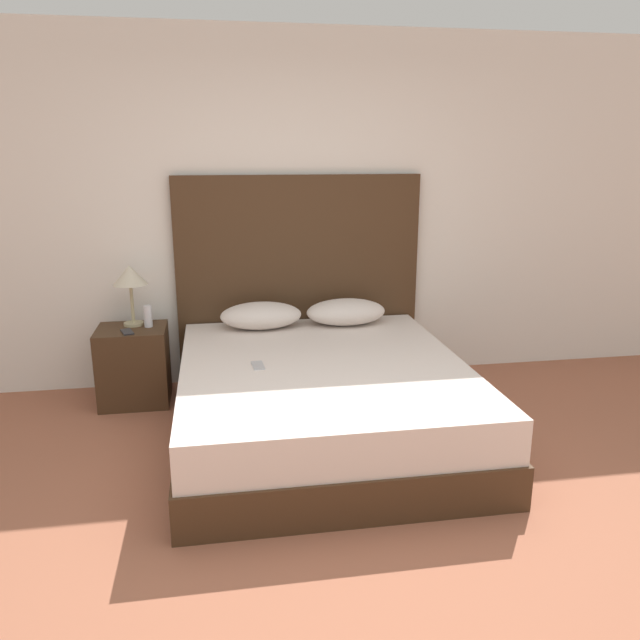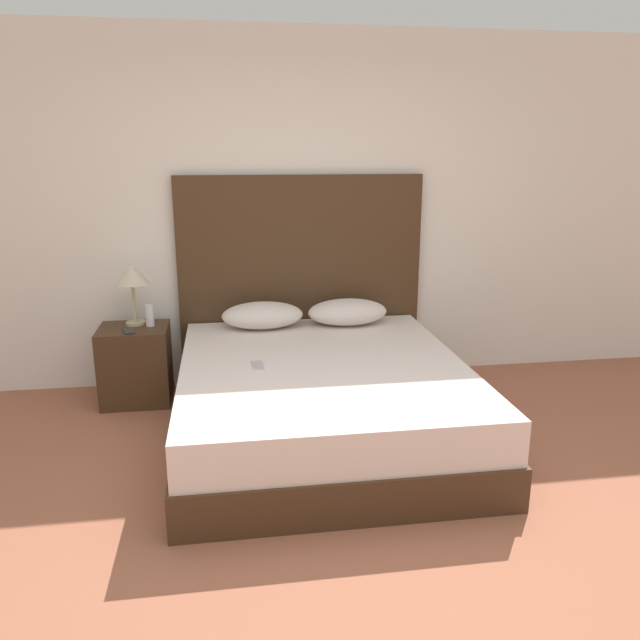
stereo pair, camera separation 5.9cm
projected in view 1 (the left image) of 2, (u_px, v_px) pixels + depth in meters
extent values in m
plane|color=#9E5B42|center=(343.00, 551.00, 2.93)|extent=(16.00, 16.00, 0.00)
cube|color=white|center=(283.00, 212.00, 4.85)|extent=(10.00, 0.06, 2.70)
cube|color=#422B19|center=(323.00, 417.00, 4.08)|extent=(1.82, 2.14, 0.25)
cube|color=silver|center=(323.00, 381.00, 4.01)|extent=(1.79, 2.10, 0.26)
cube|color=#422B19|center=(299.00, 280.00, 4.94)|extent=(1.92, 0.05, 1.64)
ellipsoid|color=silver|center=(261.00, 316.00, 4.70)|extent=(0.61, 0.35, 0.20)
ellipsoid|color=silver|center=(346.00, 312.00, 4.81)|extent=(0.61, 0.35, 0.20)
cube|color=#B7B7BC|center=(258.00, 365.00, 3.90)|extent=(0.08, 0.15, 0.01)
cube|color=#422B19|center=(134.00, 365.00, 4.59)|extent=(0.49, 0.43, 0.57)
cylinder|color=tan|center=(134.00, 324.00, 4.59)|extent=(0.14, 0.14, 0.02)
cylinder|color=tan|center=(132.00, 304.00, 4.55)|extent=(0.02, 0.02, 0.29)
cone|color=beige|center=(130.00, 275.00, 4.49)|extent=(0.25, 0.25, 0.14)
cube|color=#232328|center=(127.00, 332.00, 4.41)|extent=(0.11, 0.16, 0.01)
cylinder|color=silver|center=(148.00, 316.00, 4.53)|extent=(0.06, 0.06, 0.16)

